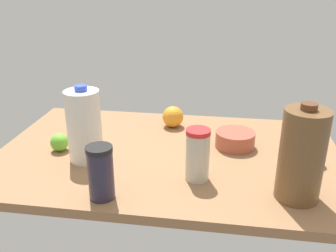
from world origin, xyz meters
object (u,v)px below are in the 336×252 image
at_px(tumbler_cup, 198,155).
at_px(lime_loose, 317,158).
at_px(mixing_bowl, 235,139).
at_px(shaker_bottle, 101,172).
at_px(chocolate_milk_jug, 302,155).
at_px(lime_by_jug, 59,142).
at_px(milk_jug, 84,126).
at_px(orange_near_front, 173,117).

relative_size(tumbler_cup, lime_loose, 3.01).
bearing_deg(mixing_bowl, lime_loose, -21.55).
xyz_separation_m(shaker_bottle, tumbler_cup, (0.25, 0.14, 0.00)).
bearing_deg(shaker_bottle, chocolate_milk_jug, 8.78).
height_order(chocolate_milk_jug, lime_by_jug, chocolate_milk_jug).
xyz_separation_m(milk_jug, lime_loose, (0.76, 0.07, -0.09)).
xyz_separation_m(chocolate_milk_jug, lime_by_jug, (-0.78, 0.18, -0.10)).
height_order(chocolate_milk_jug, tumbler_cup, chocolate_milk_jug).
relative_size(chocolate_milk_jug, lime_loose, 5.13).
bearing_deg(milk_jug, chocolate_milk_jug, -11.46).
bearing_deg(tumbler_cup, shaker_bottle, -150.79).
height_order(milk_jug, chocolate_milk_jug, chocolate_milk_jug).
bearing_deg(mixing_bowl, orange_near_front, 147.70).
distance_m(orange_near_front, lime_loose, 0.57).
height_order(chocolate_milk_jug, mixing_bowl, chocolate_milk_jug).
distance_m(chocolate_milk_jug, mixing_bowl, 0.36).
xyz_separation_m(shaker_bottle, chocolate_milk_jug, (0.54, 0.08, 0.05)).
bearing_deg(shaker_bottle, orange_near_front, 77.35).
xyz_separation_m(tumbler_cup, lime_by_jug, (-0.50, 0.12, -0.05)).
relative_size(shaker_bottle, mixing_bowl, 1.11).
bearing_deg(orange_near_front, tumbler_cup, -72.01).
xyz_separation_m(shaker_bottle, orange_near_front, (0.12, 0.55, -0.04)).
bearing_deg(lime_by_jug, chocolate_milk_jug, -13.09).
height_order(milk_jug, lime_loose, milk_jug).
distance_m(mixing_bowl, lime_by_jug, 0.63).
xyz_separation_m(tumbler_cup, mixing_bowl, (0.12, 0.25, -0.05)).
height_order(orange_near_front, lime_by_jug, orange_near_front).
xyz_separation_m(chocolate_milk_jug, mixing_bowl, (-0.17, 0.31, -0.10)).
relative_size(shaker_bottle, orange_near_front, 1.84).
distance_m(shaker_bottle, orange_near_front, 0.56).
bearing_deg(orange_near_front, milk_jug, -126.90).
bearing_deg(chocolate_milk_jug, tumbler_cup, 168.23).
bearing_deg(mixing_bowl, tumbler_cup, -115.35).
xyz_separation_m(milk_jug, orange_near_front, (0.25, 0.33, -0.08)).
relative_size(milk_jug, mixing_bowl, 1.83).
bearing_deg(tumbler_cup, mixing_bowl, 64.65).
relative_size(orange_near_front, lime_loose, 1.57).
relative_size(shaker_bottle, lime_loose, 2.89).
distance_m(milk_jug, shaker_bottle, 0.25).
distance_m(mixing_bowl, orange_near_front, 0.30).
distance_m(tumbler_cup, lime_loose, 0.41).
height_order(mixing_bowl, lime_by_jug, lime_by_jug).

